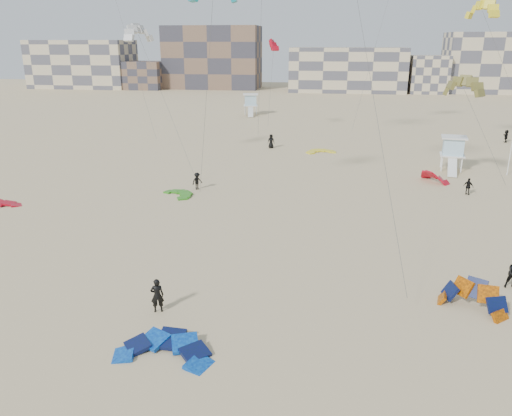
# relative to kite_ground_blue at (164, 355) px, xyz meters

# --- Properties ---
(ground) EXTENTS (320.00, 320.00, 0.00)m
(ground) POSITION_rel_kite_ground_blue_xyz_m (0.85, 0.51, 0.00)
(ground) COLOR tan
(ground) RESTS_ON ground
(kite_ground_blue) EXTENTS (4.41, 4.64, 1.93)m
(kite_ground_blue) POSITION_rel_kite_ground_blue_xyz_m (0.00, 0.00, 0.00)
(kite_ground_blue) COLOR blue
(kite_ground_blue) RESTS_ON ground
(kite_ground_orange) EXTENTS (4.89, 4.85, 3.49)m
(kite_ground_orange) POSITION_rel_kite_ground_blue_xyz_m (15.00, 6.46, 0.00)
(kite_ground_orange) COLOR #FF7300
(kite_ground_orange) RESTS_ON ground
(kite_ground_green) EXTENTS (4.39, 4.40, 0.58)m
(kite_ground_green) POSITION_rel_kite_ground_blue_xyz_m (-6.71, 24.28, 0.00)
(kite_ground_green) COLOR #389A1F
(kite_ground_green) RESTS_ON ground
(kite_ground_red_far) EXTENTS (4.57, 4.53, 3.28)m
(kite_ground_red_far) POSITION_rel_kite_ground_blue_xyz_m (17.82, 32.82, 0.00)
(kite_ground_red_far) COLOR red
(kite_ground_red_far) RESTS_ON ground
(kite_ground_yellow) EXTENTS (4.47, 4.59, 0.64)m
(kite_ground_yellow) POSITION_rel_kite_ground_blue_xyz_m (5.93, 45.29, 0.00)
(kite_ground_yellow) COLOR yellow
(kite_ground_yellow) RESTS_ON ground
(kitesurfer_main) EXTENTS (0.80, 0.65, 1.90)m
(kitesurfer_main) POSITION_rel_kite_ground_blue_xyz_m (-1.57, 3.68, 0.95)
(kitesurfer_main) COLOR black
(kitesurfer_main) RESTS_ON ground
(kitesurfer_c) EXTENTS (1.18, 1.23, 1.67)m
(kitesurfer_c) POSITION_rel_kite_ground_blue_xyz_m (-5.48, 26.44, 0.84)
(kitesurfer_c) COLOR black
(kitesurfer_c) RESTS_ON ground
(kitesurfer_d) EXTENTS (0.98, 0.86, 1.59)m
(kitesurfer_d) POSITION_rel_kite_ground_blue_xyz_m (20.06, 28.49, 0.79)
(kitesurfer_d) COLOR black
(kitesurfer_d) RESTS_ON ground
(kitesurfer_e) EXTENTS (0.99, 0.72, 1.86)m
(kitesurfer_e) POSITION_rel_kite_ground_blue_xyz_m (-0.79, 47.11, 0.93)
(kitesurfer_e) COLOR black
(kitesurfer_e) RESTS_ON ground
(kitesurfer_f) EXTENTS (0.72, 1.69, 1.77)m
(kitesurfer_f) POSITION_rel_kite_ground_blue_xyz_m (31.76, 56.07, 0.89)
(kitesurfer_f) COLOR black
(kitesurfer_f) RESTS_ON ground
(kite_fly_grey) EXTENTS (10.12, 9.84, 14.82)m
(kite_fly_grey) POSITION_rel_kite_ground_blue_xyz_m (-14.12, 36.08, 14.35)
(kite_fly_grey) COLOR silver
(kite_fly_grey) RESTS_ON ground
(kite_fly_olive) EXTENTS (6.70, 5.08, 9.98)m
(kite_fly_olive) POSITION_rel_kite_ground_blue_xyz_m (19.18, 31.36, 9.51)
(kite_fly_olive) COLOR olive
(kite_fly_olive) RESTS_ON ground
(kite_fly_yellow) EXTENTS (12.08, 5.77, 17.72)m
(kite_fly_yellow) POSITION_rel_kite_ground_blue_xyz_m (24.46, 48.94, 17.13)
(kite_fly_yellow) COLOR yellow
(kite_fly_yellow) RESTS_ON ground
(kite_fly_red) EXTENTS (3.99, 3.84, 13.47)m
(kite_fly_red) POSITION_rel_kite_ground_blue_xyz_m (-1.89, 58.50, 13.00)
(kite_fly_red) COLOR red
(kite_fly_red) RESTS_ON ground
(lifeguard_tower_near) EXTENTS (3.05, 5.36, 3.76)m
(lifeguard_tower_near) POSITION_rel_kite_ground_blue_xyz_m (20.54, 38.15, 1.86)
(lifeguard_tower_near) COLOR white
(lifeguard_tower_near) RESTS_ON ground
(lifeguard_tower_far) EXTENTS (3.23, 5.69, 4.00)m
(lifeguard_tower_far) POSITION_rel_kite_ground_blue_xyz_m (-8.58, 78.26, 1.98)
(lifeguard_tower_far) COLOR white
(lifeguard_tower_far) RESTS_ON ground
(condo_west_a) EXTENTS (30.00, 15.00, 14.00)m
(condo_west_a) POSITION_rel_kite_ground_blue_xyz_m (-69.15, 130.51, 7.00)
(condo_west_a) COLOR beige
(condo_west_a) RESTS_ON ground
(condo_west_b) EXTENTS (28.00, 14.00, 18.00)m
(condo_west_b) POSITION_rel_kite_ground_blue_xyz_m (-29.15, 134.51, 9.00)
(condo_west_b) COLOR brown
(condo_west_b) RESTS_ON ground
(condo_mid) EXTENTS (32.00, 16.00, 12.00)m
(condo_mid) POSITION_rel_kite_ground_blue_xyz_m (10.85, 130.51, 6.00)
(condo_mid) COLOR beige
(condo_mid) RESTS_ON ground
(condo_east) EXTENTS (26.00, 14.00, 16.00)m
(condo_east) POSITION_rel_kite_ground_blue_xyz_m (50.85, 132.51, 8.00)
(condo_east) COLOR beige
(condo_east) RESTS_ON ground
(condo_fill_left) EXTENTS (12.00, 10.00, 8.00)m
(condo_fill_left) POSITION_rel_kite_ground_blue_xyz_m (-49.15, 128.51, 4.00)
(condo_fill_left) COLOR brown
(condo_fill_left) RESTS_ON ground
(condo_fill_right) EXTENTS (10.00, 10.00, 10.00)m
(condo_fill_right) POSITION_rel_kite_ground_blue_xyz_m (32.85, 128.51, 5.00)
(condo_fill_right) COLOR beige
(condo_fill_right) RESTS_ON ground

